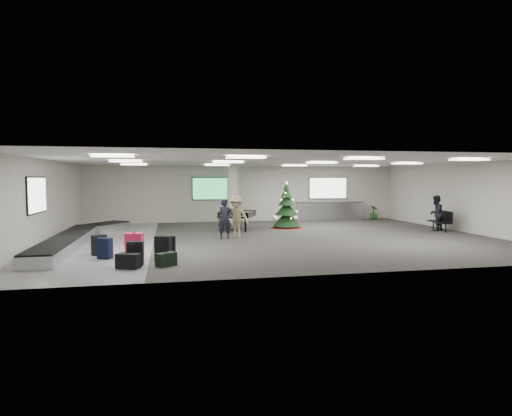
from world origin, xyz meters
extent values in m
plane|color=#34322F|center=(0.00, 0.00, 0.00)|extent=(18.00, 18.00, 0.00)
cube|color=beige|center=(0.00, 7.00, 1.60)|extent=(18.00, 0.02, 3.20)
cube|color=beige|center=(0.00, -7.00, 1.60)|extent=(18.00, 0.02, 3.20)
cube|color=beige|center=(-9.00, 0.00, 1.60)|extent=(0.02, 14.00, 3.20)
cube|color=beige|center=(9.00, 0.00, 1.60)|extent=(0.02, 14.00, 3.20)
cube|color=silver|center=(0.00, 0.00, 3.20)|extent=(18.00, 14.00, 0.02)
cube|color=slate|center=(-7.00, 0.00, 0.00)|extent=(4.00, 14.00, 0.01)
cube|color=beige|center=(-1.00, 5.60, 1.60)|extent=(0.50, 0.50, 3.20)
cube|color=green|center=(-2.00, 6.95, 1.90)|extent=(2.20, 0.08, 1.30)
cube|color=white|center=(5.00, 6.95, 1.90)|extent=(2.40, 0.08, 1.30)
cube|color=white|center=(-8.95, -1.00, 1.90)|extent=(0.08, 2.10, 1.30)
cube|color=white|center=(-6.00, -4.00, 3.14)|extent=(1.20, 0.60, 0.04)
cube|color=white|center=(-6.00, 0.00, 3.14)|extent=(1.20, 0.60, 0.04)
cube|color=white|center=(-6.00, 4.00, 3.14)|extent=(1.20, 0.60, 0.04)
cube|color=white|center=(-2.00, -4.00, 3.14)|extent=(1.20, 0.60, 0.04)
cube|color=white|center=(-2.00, 0.00, 3.14)|extent=(1.20, 0.60, 0.04)
cube|color=white|center=(-2.00, 4.00, 3.14)|extent=(1.20, 0.60, 0.04)
cube|color=white|center=(2.00, -4.00, 3.14)|extent=(1.20, 0.60, 0.04)
cube|color=white|center=(2.00, 0.00, 3.14)|extent=(1.20, 0.60, 0.04)
cube|color=white|center=(2.00, 4.00, 3.14)|extent=(1.20, 0.60, 0.04)
cube|color=white|center=(6.00, -4.00, 3.14)|extent=(1.20, 0.60, 0.04)
cube|color=white|center=(6.00, 0.00, 3.14)|extent=(1.20, 0.60, 0.04)
cube|color=white|center=(6.00, 4.00, 3.14)|extent=(1.20, 0.60, 0.04)
cube|color=silver|center=(-8.00, -1.00, 0.19)|extent=(1.00, 8.00, 0.38)
cube|color=black|center=(-8.00, -1.00, 0.40)|extent=(0.95, 7.90, 0.05)
cube|color=silver|center=(-7.20, 3.60, 0.19)|extent=(1.97, 2.21, 0.38)
cube|color=black|center=(-7.20, 3.60, 0.40)|extent=(1.87, 2.10, 0.05)
cube|color=silver|center=(5.00, 6.65, 0.53)|extent=(4.00, 0.60, 1.05)
cube|color=#303033|center=(5.00, 6.65, 1.06)|extent=(4.05, 0.65, 0.04)
cube|color=black|center=(-5.36, -4.75, 0.34)|extent=(0.47, 0.29, 0.69)
cube|color=black|center=(-5.36, -4.75, 0.70)|extent=(0.05, 0.15, 0.02)
cube|color=black|center=(-4.59, -4.06, 0.37)|extent=(0.53, 0.40, 0.73)
cube|color=black|center=(-4.59, -4.06, 0.74)|extent=(0.08, 0.15, 0.02)
cube|color=#F72057|center=(-5.45, -3.78, 0.41)|extent=(0.58, 0.42, 0.81)
cube|color=black|center=(-5.45, -3.78, 0.82)|extent=(0.08, 0.18, 0.02)
cube|color=black|center=(-4.44, -3.50, 0.32)|extent=(0.49, 0.37, 0.65)
cube|color=black|center=(-4.44, -3.50, 0.66)|extent=(0.08, 0.14, 0.02)
cube|color=black|center=(-6.35, -3.57, 0.33)|extent=(0.49, 0.42, 0.65)
cube|color=black|center=(-6.35, -3.57, 0.66)|extent=(0.09, 0.14, 0.02)
cube|color=black|center=(-4.50, -5.02, 0.19)|extent=(0.63, 0.56, 0.38)
cube|color=black|center=(-4.50, -5.02, 0.39)|extent=(0.12, 0.16, 0.02)
cube|color=black|center=(-6.63, -2.85, 0.33)|extent=(0.51, 0.44, 0.66)
cube|color=black|center=(-6.63, -2.85, 0.67)|extent=(0.10, 0.15, 0.02)
cube|color=black|center=(-5.52, -5.14, 0.21)|extent=(0.72, 0.58, 0.41)
cube|color=black|center=(-5.52, -5.14, 0.42)|extent=(0.12, 0.20, 0.02)
cone|color=maroon|center=(1.40, 3.32, 0.05)|extent=(1.66, 1.66, 0.10)
cylinder|color=#3F2819|center=(1.40, 3.32, 0.22)|extent=(0.10, 0.10, 0.44)
cone|color=black|center=(1.40, 3.32, 0.48)|extent=(1.39, 1.39, 0.78)
cone|color=black|center=(1.40, 3.32, 1.00)|extent=(1.13, 1.13, 0.70)
cone|color=black|center=(1.40, 3.32, 1.44)|extent=(0.87, 0.87, 0.61)
cone|color=black|center=(1.40, 3.32, 1.79)|extent=(0.61, 0.61, 0.52)
cone|color=black|center=(1.40, 3.32, 2.09)|extent=(0.35, 0.35, 0.39)
cone|color=#FFE566|center=(1.40, 3.32, 2.28)|extent=(0.14, 0.14, 0.16)
cube|color=black|center=(-1.17, 2.95, 0.78)|extent=(2.00, 2.10, 0.27)
cube|color=black|center=(-1.53, 2.13, 0.70)|extent=(1.37, 0.81, 0.09)
cube|color=white|center=(-1.54, 2.10, 0.76)|extent=(1.18, 0.61, 0.02)
cube|color=black|center=(-1.43, 2.35, 0.97)|extent=(0.62, 0.29, 0.21)
cylinder|color=black|center=(-1.95, 2.57, 0.32)|extent=(0.09, 0.09, 0.64)
cylinder|color=black|center=(-0.91, 2.12, 0.32)|extent=(0.09, 0.09, 0.64)
cylinder|color=black|center=(-0.91, 3.56, 0.32)|extent=(0.09, 0.09, 0.64)
cube|color=black|center=(8.16, 0.66, 0.43)|extent=(0.74, 1.58, 0.06)
cylinder|color=black|center=(8.16, 0.06, 0.20)|extent=(0.06, 0.06, 0.40)
cylinder|color=black|center=(8.16, 1.27, 0.20)|extent=(0.06, 0.06, 0.40)
cube|color=black|center=(8.39, 0.66, 0.71)|extent=(0.29, 1.51, 0.51)
imported|color=black|center=(-2.13, 0.10, 0.82)|extent=(0.61, 0.40, 1.64)
imported|color=#97895D|center=(-1.61, 0.42, 0.88)|extent=(1.31, 1.16, 1.76)
imported|color=black|center=(7.95, 0.66, 0.84)|extent=(1.03, 0.96, 1.69)
imported|color=#174215|center=(2.12, 5.57, 0.37)|extent=(0.50, 0.46, 0.75)
imported|color=#174215|center=(7.79, 6.50, 0.42)|extent=(0.56, 0.56, 0.84)
camera|label=1|loc=(-4.42, -17.30, 2.49)|focal=30.00mm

